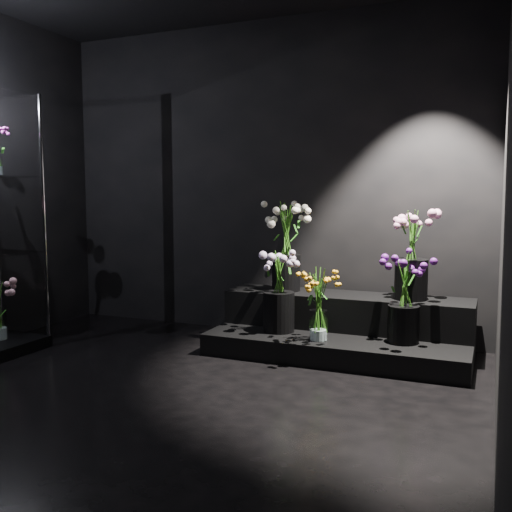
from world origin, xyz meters
The scene contains 9 objects.
floor centered at (0.00, 0.00, 0.00)m, with size 4.00×4.00×0.00m, color black.
wall_back centered at (0.00, 2.00, 1.40)m, with size 4.00×4.00×0.00m, color black.
wall_right centered at (2.00, 0.00, 1.40)m, with size 4.00×4.00×0.00m, color black.
display_riser centered at (0.85, 1.60, 0.18)m, with size 2.00×0.89×0.45m.
bouquet_orange_bells centered at (0.76, 1.24, 0.45)m, with size 0.30×0.30×0.54m.
bouquet_lilac centered at (0.38, 1.39, 0.54)m, with size 0.43×0.43×0.65m.
bouquet_purple centered at (1.36, 1.42, 0.53)m, with size 0.39×0.39×0.66m.
bouquet_cream_roses centered at (0.33, 1.72, 0.88)m, with size 0.46×0.46×0.75m.
bouquet_pink_roses centered at (1.37, 1.70, 0.85)m, with size 0.47×0.47×0.71m.
Camera 1 is at (1.96, -2.82, 1.25)m, focal length 40.00 mm.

